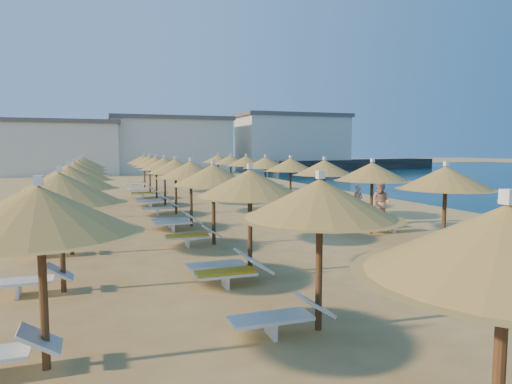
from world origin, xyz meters
name	(u,v)px	position (x,y,z in m)	size (l,w,h in m)	color
ground	(323,237)	(0.00, 0.00, 0.00)	(220.00, 220.00, 0.00)	#E3AB63
jetty	(355,165)	(28.84, 44.92, 0.75)	(30.00, 4.00, 1.50)	black
hotel_blocks	(188,144)	(3.91, 46.04, 3.70)	(47.48, 10.18, 8.10)	beige
parasol_row_east	(324,169)	(2.01, 3.76, 2.28)	(2.88, 40.67, 2.81)	brown
parasol_row_west	(191,171)	(-4.06, 3.76, 2.28)	(2.88, 40.67, 2.81)	brown
parasol_row_inland	(75,173)	(-8.44, 3.76, 2.28)	(2.88, 25.56, 2.81)	brown
loungers	(231,216)	(-2.38, 3.70, 0.34)	(13.66, 39.25, 0.66)	white
beachgoer_b	(381,203)	(3.56, 1.63, 0.90)	(0.87, 0.68, 1.80)	tan
beachgoer_c	(324,193)	(3.80, 7.19, 0.78)	(0.92, 0.38, 1.56)	tan
beachgoer_a	(358,202)	(3.46, 3.29, 0.76)	(0.55, 0.36, 1.52)	tan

